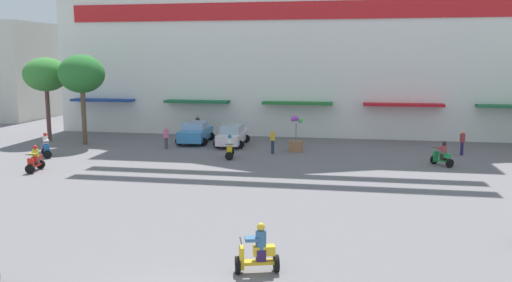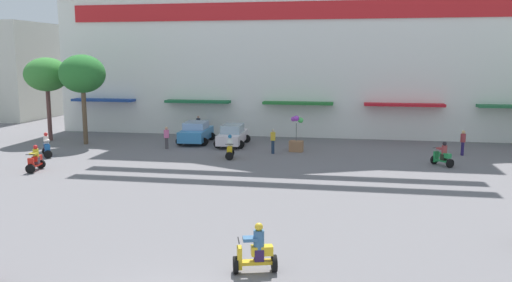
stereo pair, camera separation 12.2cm
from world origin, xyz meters
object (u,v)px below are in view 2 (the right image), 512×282
object	(u,v)px
scooter_rider_3	(47,147)
balloon_vendor_cart	(296,138)
pedestrian_2	(166,136)
scooter_rider_1	(35,160)
scooter_rider_5	(230,149)
parked_car_1	(233,135)
pedestrian_0	(273,140)
parked_car_0	(196,132)
scooter_rider_4	(256,252)
pedestrian_3	(463,141)
pedestrian_1	(198,125)
plaza_tree_2	(47,75)
plaza_tree_0	(82,74)
scooter_rider_7	(443,156)

from	to	relation	value
scooter_rider_3	balloon_vendor_cart	bearing A→B (deg)	16.74
pedestrian_2	scooter_rider_1	bearing A→B (deg)	-120.27
scooter_rider_5	parked_car_1	bearing A→B (deg)	100.94
pedestrian_0	parked_car_0	bearing A→B (deg)	152.13
pedestrian_2	balloon_vendor_cart	size ratio (longest dim) A/B	0.62
scooter_rider_4	pedestrian_0	bearing A→B (deg)	97.03
parked_car_0	scooter_rider_5	distance (m)	6.74
pedestrian_0	pedestrian_2	bearing A→B (deg)	176.29
parked_car_1	scooter_rider_1	xyz separation A→B (m)	(-9.05, -10.44, -0.15)
pedestrian_2	pedestrian_3	size ratio (longest dim) A/B	0.94
pedestrian_1	pedestrian_3	bearing A→B (deg)	-14.31
pedestrian_1	pedestrian_2	size ratio (longest dim) A/B	1.08
pedestrian_2	pedestrian_0	bearing A→B (deg)	-3.71
scooter_rider_3	scooter_rider_5	xyz separation A→B (m)	(11.81, 1.59, -0.03)
plaza_tree_2	parked_car_1	xyz separation A→B (m)	(14.42, 0.29, -4.28)
plaza_tree_0	balloon_vendor_cart	distance (m)	16.27
parked_car_0	pedestrian_2	xyz separation A→B (m)	(-1.29, -2.87, 0.08)
scooter_rider_7	pedestrian_1	size ratio (longest dim) A/B	0.88
pedestrian_2	scooter_rider_7	bearing A→B (deg)	-8.34
pedestrian_3	pedestrian_1	bearing A→B (deg)	165.69
parked_car_0	scooter_rider_7	bearing A→B (deg)	-18.16
plaza_tree_2	parked_car_0	bearing A→B (deg)	4.67
parked_car_0	parked_car_1	xyz separation A→B (m)	(2.97, -0.65, -0.03)
pedestrian_3	balloon_vendor_cart	distance (m)	10.89
scooter_rider_5	pedestrian_3	world-z (taller)	pedestrian_3
parked_car_0	balloon_vendor_cart	xyz separation A→B (m)	(7.82, -2.35, 0.14)
parked_car_0	pedestrian_2	world-z (taller)	parked_car_0
scooter_rider_5	pedestrian_3	distance (m)	15.27
scooter_rider_1	scooter_rider_7	world-z (taller)	scooter_rider_7
parked_car_1	scooter_rider_3	xyz separation A→B (m)	(-10.87, -6.43, -0.12)
parked_car_1	pedestrian_0	distance (m)	4.34
scooter_rider_1	pedestrian_2	xyz separation A→B (m)	(4.80, 8.22, 0.26)
parked_car_0	pedestrian_3	size ratio (longest dim) A/B	2.63
scooter_rider_4	pedestrian_3	bearing A→B (deg)	64.57
plaza_tree_0	pedestrian_2	xyz separation A→B (m)	(6.61, -0.82, -4.27)
plaza_tree_0	scooter_rider_3	world-z (taller)	plaza_tree_0
parked_car_0	balloon_vendor_cart	distance (m)	8.17
scooter_rider_7	pedestrian_0	bearing A→B (deg)	168.35
plaza_tree_0	scooter_rider_1	bearing A→B (deg)	-78.67
parked_car_1	pedestrian_0	xyz separation A→B (m)	(3.39, -2.71, 0.17)
scooter_rider_7	balloon_vendor_cart	xyz separation A→B (m)	(-9.02, 3.18, 0.33)
scooter_rider_4	plaza_tree_2	bearing A→B (deg)	132.86
scooter_rider_1	balloon_vendor_cart	distance (m)	16.42
scooter_rider_7	pedestrian_2	bearing A→B (deg)	171.66
scooter_rider_4	balloon_vendor_cart	xyz separation A→B (m)	(-0.92, 20.34, 0.31)
balloon_vendor_cart	plaza_tree_0	bearing A→B (deg)	178.89
plaza_tree_0	scooter_rider_1	distance (m)	10.28
balloon_vendor_cart	parked_car_0	bearing A→B (deg)	163.30
plaza_tree_0	parked_car_0	distance (m)	9.24
scooter_rider_4	scooter_rider_1	bearing A→B (deg)	141.93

